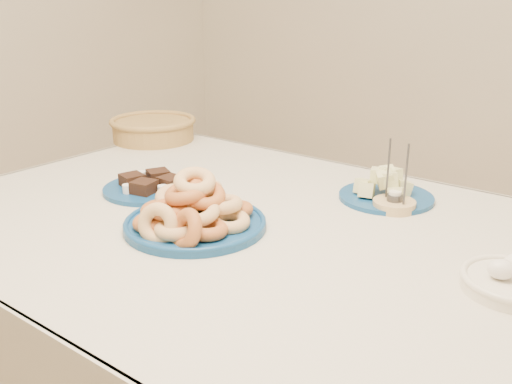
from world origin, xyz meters
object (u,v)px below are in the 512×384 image
donut_platter (193,213)px  brownie_plate (151,186)px  melon_plate (386,189)px  dining_table (269,269)px  wicker_basket (153,128)px  candle_holder (394,203)px

donut_platter → brownie_plate: bearing=156.3°
donut_platter → melon_plate: 0.51m
dining_table → wicker_basket: size_ratio=4.29×
dining_table → melon_plate: (0.12, 0.33, 0.13)m
dining_table → donut_platter: size_ratio=4.78×
dining_table → wicker_basket: (-0.81, 0.39, 0.15)m
melon_plate → candle_holder: 0.08m
melon_plate → wicker_basket: melon_plate is taller
brownie_plate → candle_holder: (0.58, 0.27, 0.00)m
wicker_basket → melon_plate: bearing=-3.6°
donut_platter → candle_holder: size_ratio=2.06×
brownie_plate → melon_plate: bearing=31.9°
melon_plate → dining_table: bearing=-110.4°
candle_holder → donut_platter: bearing=-128.1°
donut_platter → melon_plate: bearing=60.4°
melon_plate → candle_holder: bearing=-48.5°
dining_table → wicker_basket: 0.91m
dining_table → brownie_plate: 0.42m
melon_plate → wicker_basket: 0.93m
dining_table → candle_holder: size_ratio=9.85×
candle_holder → melon_plate: bearing=131.5°
brownie_plate → donut_platter: bearing=-23.7°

